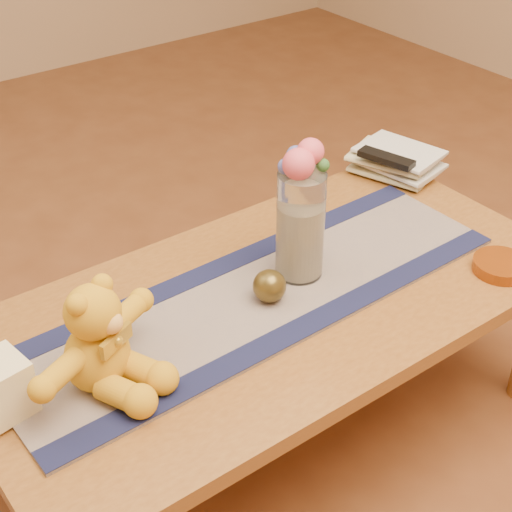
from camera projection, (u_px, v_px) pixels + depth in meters
floor at (271, 434)px, 2.01m from camera, size 5.50×5.50×0.00m
coffee_table_top at (274, 303)px, 1.77m from camera, size 1.40×0.70×0.04m
table_leg_br at (378, 238)px, 2.41m from camera, size 0.07×0.07×0.41m
persian_runner at (259, 297)px, 1.75m from camera, size 1.21×0.37×0.01m
runner_border_near at (301, 328)px, 1.65m from camera, size 1.20×0.08×0.00m
runner_border_far at (221, 266)px, 1.84m from camera, size 1.20×0.08×0.00m
teddy_bear at (94, 336)px, 1.46m from camera, size 0.40×0.37×0.21m
pillar_candle at (1, 387)px, 1.42m from camera, size 0.11×0.11×0.11m
glass_vase at (300, 225)px, 1.75m from camera, size 0.11×0.11×0.26m
potpourri_fill at (300, 240)px, 1.77m from camera, size 0.09×0.09×0.18m
rose_left at (299, 164)px, 1.64m from camera, size 0.07×0.07×0.07m
rose_right at (310, 152)px, 1.67m from camera, size 0.06×0.06×0.06m
blue_flower_back at (296, 155)px, 1.69m from camera, size 0.04×0.04×0.04m
blue_flower_side at (286, 166)px, 1.66m from camera, size 0.04×0.04×0.04m
leaf_sprig at (323, 165)px, 1.67m from camera, size 0.03×0.03×0.03m
bronze_ball at (269, 286)px, 1.71m from camera, size 0.09×0.09×0.08m
book_bottom at (381, 181)px, 2.18m from camera, size 0.23×0.27×0.02m
book_lower at (383, 175)px, 2.17m from camera, size 0.20×0.25×0.02m
book_upper at (380, 170)px, 2.16m from camera, size 0.24×0.27×0.02m
book_top at (384, 163)px, 2.15m from camera, size 0.21×0.26×0.02m
tv_remote at (386, 158)px, 2.13m from camera, size 0.09×0.17×0.02m
amber_dish at (501, 266)px, 1.83m from camera, size 0.14×0.14×0.03m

